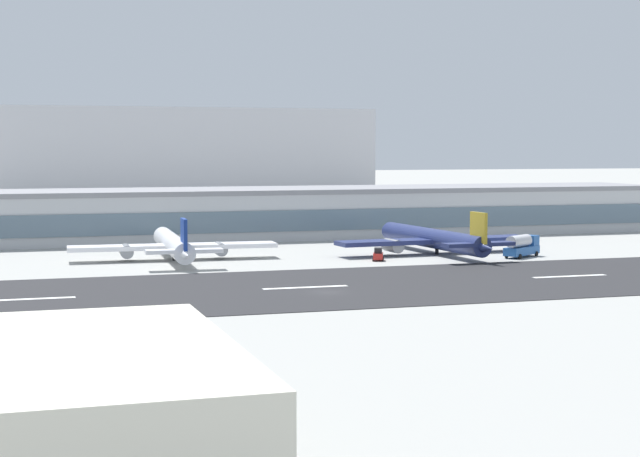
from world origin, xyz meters
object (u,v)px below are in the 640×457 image
(service_baggage_tug_0, at_px, (378,255))
(terminal_building, at_px, (248,213))
(airliner_navy_tail_gate_0, at_px, (174,245))
(service_fuel_truck_1, at_px, (522,246))
(distant_hotel_block, at_px, (179,156))
(airliner_gold_tail_gate_1, at_px, (436,239))

(service_baggage_tug_0, bearing_deg, terminal_building, -146.30)
(airliner_navy_tail_gate_0, height_order, service_fuel_truck_1, airliner_navy_tail_gate_0)
(airliner_navy_tail_gate_0, distance_m, service_fuel_truck_1, 60.33)
(service_baggage_tug_0, bearing_deg, airliner_navy_tail_gate_0, -86.07)
(service_baggage_tug_0, bearing_deg, distant_hotel_block, -157.51)
(airliner_gold_tail_gate_1, height_order, service_baggage_tug_0, airliner_gold_tail_gate_1)
(airliner_navy_tail_gate_0, bearing_deg, airliner_gold_tail_gate_1, -92.22)
(service_fuel_truck_1, bearing_deg, airliner_gold_tail_gate_1, 111.38)
(terminal_building, xyz_separation_m, service_baggage_tug_0, (10.52, -50.51, -4.20))
(distant_hotel_block, xyz_separation_m, service_fuel_truck_1, (27.78, -193.24, -14.29))
(service_baggage_tug_0, relative_size, service_fuel_truck_1, 0.42)
(distant_hotel_block, height_order, service_fuel_truck_1, distant_hotel_block)
(airliner_navy_tail_gate_0, height_order, airliner_gold_tail_gate_1, airliner_gold_tail_gate_1)
(airliner_gold_tail_gate_1, relative_size, service_fuel_truck_1, 4.73)
(terminal_building, distance_m, distant_hotel_block, 141.22)
(terminal_building, height_order, service_fuel_truck_1, terminal_building)
(airliner_navy_tail_gate_0, bearing_deg, distant_hotel_block, -7.00)
(distant_hotel_block, distance_m, service_fuel_truck_1, 195.75)
(distant_hotel_block, xyz_separation_m, airliner_navy_tail_gate_0, (-31.14, -180.31, -13.74))
(distant_hotel_block, relative_size, airliner_gold_tail_gate_1, 3.31)
(terminal_building, xyz_separation_m, airliner_navy_tail_gate_0, (-22.44, -39.79, -2.67))
(terminal_building, distance_m, service_fuel_truck_1, 64.20)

